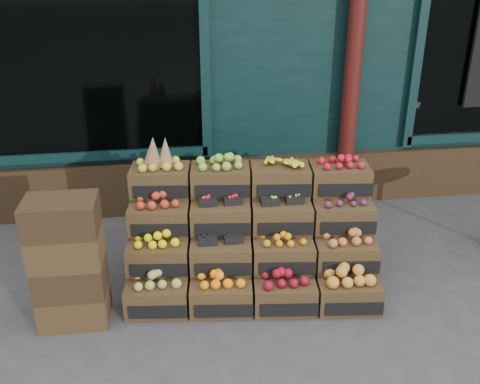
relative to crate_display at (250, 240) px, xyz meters
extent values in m
plane|color=#3B3B3D|center=(0.12, -0.65, -0.40)|extent=(60.00, 60.00, 0.00)
cube|color=black|center=(0.12, 1.60, 1.10)|extent=(12.00, 0.12, 3.00)
cube|color=#312113|center=(0.12, 1.53, -0.10)|extent=(12.00, 0.18, 0.60)
cube|color=black|center=(-1.48, 1.53, 1.35)|extent=(2.40, 0.06, 2.00)
cylinder|color=#44120F|center=(1.32, 1.40, 1.20)|extent=(0.18, 0.18, 3.20)
cube|color=#412F19|center=(-0.82, -0.32, -0.27)|extent=(0.54, 0.41, 0.25)
cube|color=black|center=(-0.85, -0.51, -0.30)|extent=(0.46, 0.07, 0.11)
cube|color=#A7A649|center=(-0.82, -0.32, -0.11)|extent=(0.43, 0.31, 0.09)
cube|color=#412F19|center=(-0.30, -0.38, -0.27)|extent=(0.54, 0.41, 0.25)
cube|color=black|center=(-0.33, -0.57, -0.30)|extent=(0.46, 0.07, 0.11)
cube|color=orange|center=(-0.30, -0.38, -0.10)|extent=(0.43, 0.31, 0.09)
cube|color=#412F19|center=(0.21, -0.45, -0.27)|extent=(0.54, 0.41, 0.25)
cube|color=black|center=(0.19, -0.63, -0.30)|extent=(0.46, 0.07, 0.11)
cube|color=maroon|center=(0.21, -0.45, -0.10)|extent=(0.43, 0.31, 0.10)
cube|color=#412F19|center=(0.73, -0.51, -0.27)|extent=(0.54, 0.41, 0.25)
cube|color=black|center=(0.71, -0.69, -0.30)|extent=(0.46, 0.07, 0.11)
cube|color=orange|center=(0.73, -0.51, -0.09)|extent=(0.43, 0.31, 0.12)
cube|color=#412F19|center=(-0.80, -0.11, -0.02)|extent=(0.54, 0.41, 0.25)
cube|color=black|center=(-0.82, -0.29, -0.05)|extent=(0.46, 0.07, 0.11)
cube|color=yellow|center=(-0.80, -0.11, 0.14)|extent=(0.43, 0.31, 0.08)
cube|color=#412F19|center=(-0.28, -0.17, -0.02)|extent=(0.54, 0.41, 0.25)
cube|color=black|center=(-0.30, -0.36, -0.05)|extent=(0.46, 0.07, 0.11)
cube|color=black|center=(-0.28, -0.17, 0.12)|extent=(0.43, 0.31, 0.03)
cube|color=#412F19|center=(0.24, -0.24, -0.02)|extent=(0.54, 0.41, 0.25)
cube|color=black|center=(0.22, -0.42, -0.05)|extent=(0.46, 0.07, 0.11)
cube|color=orange|center=(0.24, -0.24, 0.14)|extent=(0.43, 0.31, 0.07)
cube|color=#412F19|center=(0.76, -0.30, -0.02)|extent=(0.54, 0.41, 0.25)
cube|color=black|center=(0.74, -0.48, -0.05)|extent=(0.46, 0.07, 0.11)
cube|color=#C16730|center=(0.76, -0.30, 0.14)|extent=(0.43, 0.31, 0.08)
cube|color=#412F19|center=(-0.77, 0.10, 0.23)|extent=(0.54, 0.41, 0.25)
cube|color=black|center=(-0.79, -0.08, 0.20)|extent=(0.46, 0.07, 0.11)
cube|color=#A9311C|center=(-0.77, 0.10, 0.40)|extent=(0.43, 0.31, 0.09)
cube|color=#412F19|center=(-0.25, 0.04, 0.23)|extent=(0.54, 0.41, 0.25)
cube|color=black|center=(-0.28, -0.15, 0.20)|extent=(0.46, 0.07, 0.11)
cube|color=red|center=(-0.25, 0.04, 0.37)|extent=(0.43, 0.31, 0.03)
cube|color=#412F19|center=(0.27, -0.02, 0.23)|extent=(0.54, 0.41, 0.25)
cube|color=black|center=(0.24, -0.21, 0.20)|extent=(0.46, 0.07, 0.11)
cube|color=#7FBB50|center=(0.27, -0.02, 0.37)|extent=(0.43, 0.31, 0.03)
cube|color=#412F19|center=(0.78, -0.09, 0.23)|extent=(0.54, 0.41, 0.25)
cube|color=black|center=(0.76, -0.27, 0.20)|extent=(0.46, 0.07, 0.11)
cube|color=#581E3E|center=(0.78, -0.09, 0.39)|extent=(0.43, 0.31, 0.06)
cube|color=#412F19|center=(-0.75, 0.31, 0.48)|extent=(0.54, 0.41, 0.25)
cube|color=black|center=(-0.77, 0.13, 0.46)|extent=(0.46, 0.07, 0.11)
cube|color=gold|center=(-0.75, 0.31, 0.65)|extent=(0.43, 0.31, 0.09)
cube|color=#412F19|center=(-0.23, 0.25, 0.48)|extent=(0.54, 0.41, 0.25)
cube|color=black|center=(-0.25, 0.06, 0.46)|extent=(0.46, 0.07, 0.11)
cube|color=#84B738|center=(-0.23, 0.25, 0.65)|extent=(0.43, 0.31, 0.09)
cube|color=#412F19|center=(0.29, 0.19, 0.48)|extent=(0.54, 0.41, 0.25)
cube|color=black|center=(0.27, 0.00, 0.46)|extent=(0.46, 0.07, 0.11)
cube|color=yellow|center=(0.29, 0.19, 0.65)|extent=(0.43, 0.31, 0.08)
cube|color=#412F19|center=(0.81, 0.12, 0.48)|extent=(0.54, 0.41, 0.25)
cube|color=black|center=(0.79, -0.06, 0.46)|extent=(0.46, 0.07, 0.11)
cube|color=#B41221|center=(0.81, 0.12, 0.64)|extent=(0.43, 0.31, 0.07)
cube|color=#312113|center=(-0.02, -0.20, -0.27)|extent=(2.10, 0.59, 0.25)
cube|color=#312113|center=(0.01, 0.01, -0.15)|extent=(2.10, 0.59, 0.50)
cube|color=#312113|center=(0.03, 0.22, -0.02)|extent=(2.10, 0.59, 0.75)
cone|color=olive|center=(-0.79, 0.31, 0.75)|extent=(0.17, 0.17, 0.29)
cone|color=olive|center=(-0.69, 0.35, 0.73)|extent=(0.15, 0.15, 0.25)
cube|color=#412F19|center=(-1.47, -0.37, -0.27)|extent=(0.54, 0.38, 0.27)
cube|color=#312113|center=(-1.47, -0.37, 0.00)|extent=(0.54, 0.38, 0.27)
cube|color=#412F19|center=(-1.47, -0.37, 0.26)|extent=(0.54, 0.38, 0.27)
cube|color=#312113|center=(-1.47, -0.37, 0.53)|extent=(0.54, 0.38, 0.27)
imported|color=#18551C|center=(-1.49, 2.02, 0.68)|extent=(0.92, 0.78, 2.16)
camera|label=1|loc=(-0.68, -4.02, 2.30)|focal=40.00mm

